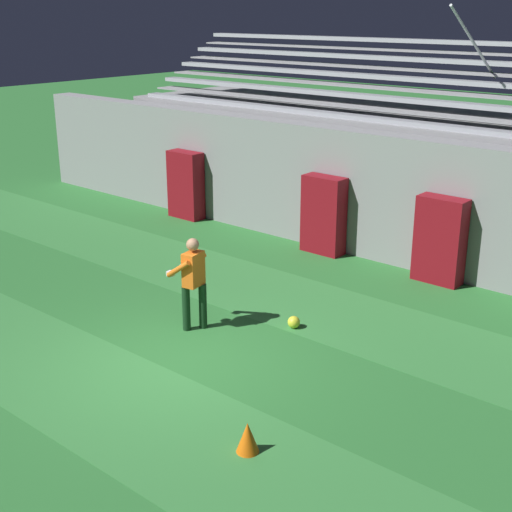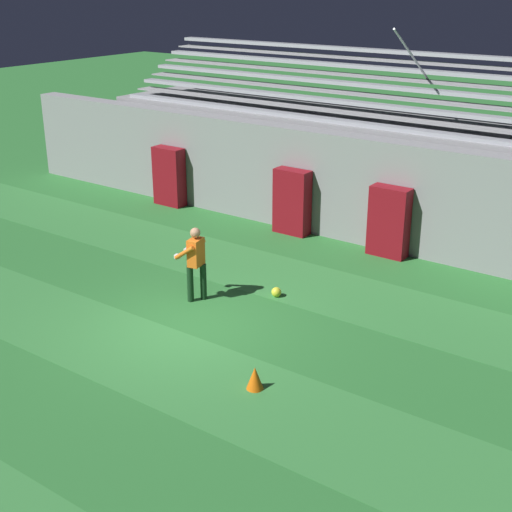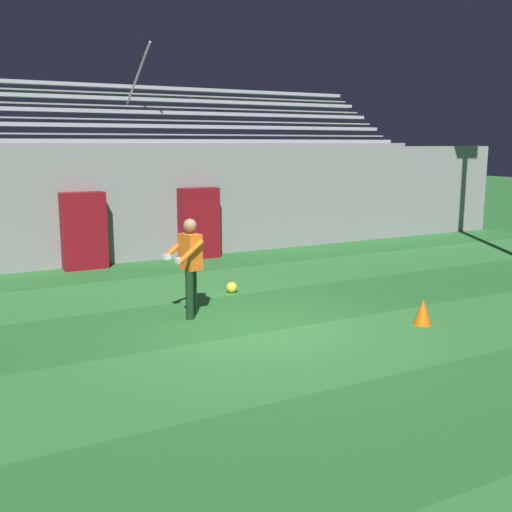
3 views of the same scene
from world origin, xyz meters
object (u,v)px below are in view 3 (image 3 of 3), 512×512
Objects in this scene: soccer_ball at (232,287)px; goalkeeper at (190,261)px; traffic_cone at (423,312)px; padding_pillar_gate_left at (84,231)px; padding_pillar_gate_right at (199,223)px.

goalkeeper is at bearing -138.95° from soccer_ball.
traffic_cone is at bearing -34.68° from goalkeeper.
padding_pillar_gate_left reaches higher than goalkeeper.
traffic_cone is at bearing -61.40° from padding_pillar_gate_left.
traffic_cone is (3.15, -2.18, -0.74)m from goalkeeper.
soccer_ball is 0.52× the size of traffic_cone.
soccer_ball is at bearing 41.05° from goalkeeper.
padding_pillar_gate_left reaches higher than traffic_cone.
padding_pillar_gate_right is 3.89m from soccer_ball.
padding_pillar_gate_left reaches higher than soccer_ball.
padding_pillar_gate_left is 4.91m from goalkeeper.
padding_pillar_gate_left is 1.00× the size of padding_pillar_gate_right.
goalkeeper reaches higher than soccer_ball.
goalkeeper is 1.95m from soccer_ball.
padding_pillar_gate_left is 4.25× the size of traffic_cone.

